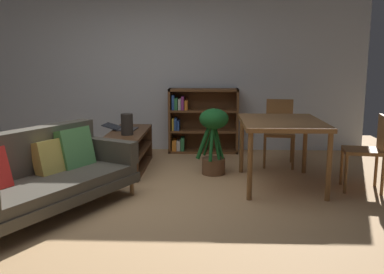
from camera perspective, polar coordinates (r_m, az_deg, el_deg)
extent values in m
plane|color=tan|center=(4.61, -9.04, -8.50)|extent=(8.16, 8.16, 0.00)
cube|color=silver|center=(7.03, -5.10, 9.30)|extent=(6.80, 0.10, 2.70)
cylinder|color=olive|center=(4.78, -8.06, -6.83)|extent=(0.04, 0.04, 0.15)
cylinder|color=olive|center=(5.22, -14.10, -5.56)|extent=(0.04, 0.04, 0.15)
cube|color=#474238|center=(4.38, -18.63, -7.16)|extent=(1.59, 2.02, 0.10)
cube|color=#474238|center=(4.35, -18.71, -5.91)|extent=(1.52, 1.94, 0.10)
cube|color=#474238|center=(4.53, -21.56, -1.90)|extent=(0.99, 1.66, 0.45)
cube|color=#474238|center=(4.90, -11.30, -1.70)|extent=(0.75, 0.49, 0.24)
cube|color=tan|center=(4.54, -18.49, -2.56)|extent=(0.33, 0.39, 0.36)
cube|color=#4C894C|center=(4.74, -15.49, -1.44)|extent=(0.40, 0.48, 0.44)
cube|color=#56351E|center=(6.48, -7.48, -0.56)|extent=(0.48, 0.04, 0.52)
cube|color=#56351E|center=(5.24, -9.80, -3.24)|extent=(0.48, 0.04, 0.52)
cube|color=#56351E|center=(5.86, -8.51, -1.78)|extent=(0.48, 1.29, 0.04)
cube|color=#56351E|center=(5.81, -8.58, 0.54)|extent=(0.48, 1.33, 0.04)
cube|color=#56351E|center=(5.91, -8.45, -4.02)|extent=(0.48, 1.29, 0.04)
cube|color=#333338|center=(5.96, -8.60, 1.05)|extent=(0.26, 0.32, 0.02)
cube|color=black|center=(6.02, -10.65, 1.44)|extent=(0.24, 0.31, 0.07)
cylinder|color=#2D2823|center=(5.53, -8.70, 1.68)|extent=(0.15, 0.15, 0.27)
cylinder|color=slate|center=(5.52, -8.71, 2.24)|extent=(0.08, 0.08, 0.01)
cylinder|color=brown|center=(5.57, 2.90, -3.90)|extent=(0.30, 0.30, 0.21)
cylinder|color=#195623|center=(5.49, 3.57, -0.67)|extent=(0.15, 0.05, 0.45)
cylinder|color=#195623|center=(5.57, 3.47, -0.37)|extent=(0.15, 0.19, 0.49)
cylinder|color=#195623|center=(5.59, 2.27, -0.35)|extent=(0.15, 0.22, 0.48)
cylinder|color=#195623|center=(5.47, 1.85, 0.09)|extent=(0.26, 0.08, 0.60)
cylinder|color=#195623|center=(5.39, 2.70, 0.06)|extent=(0.09, 0.24, 0.62)
cylinder|color=#195623|center=(5.47, 3.31, -1.01)|extent=(0.11, 0.13, 0.40)
ellipsoid|color=#195623|center=(5.45, 2.96, 2.46)|extent=(0.38, 0.38, 0.26)
cylinder|color=brown|center=(5.63, 6.66, -1.11)|extent=(0.06, 0.06, 0.73)
cylinder|color=brown|center=(4.54, 7.76, -3.94)|extent=(0.06, 0.06, 0.73)
cylinder|color=brown|center=(5.75, 14.88, -1.14)|extent=(0.06, 0.06, 0.73)
cylinder|color=brown|center=(4.69, 17.87, -3.88)|extent=(0.06, 0.06, 0.73)
cube|color=brown|center=(5.06, 11.91, 1.93)|extent=(0.93, 1.22, 0.05)
cylinder|color=brown|center=(5.91, 13.38, -2.21)|extent=(0.04, 0.04, 0.44)
cylinder|color=brown|center=(5.90, 9.69, -2.10)|extent=(0.04, 0.04, 0.44)
cylinder|color=brown|center=(6.32, 13.19, -1.39)|extent=(0.04, 0.04, 0.44)
cylinder|color=brown|center=(6.31, 9.74, -1.28)|extent=(0.04, 0.04, 0.44)
cube|color=brown|center=(6.06, 11.58, 0.48)|extent=(0.48, 0.51, 0.04)
cube|color=brown|center=(6.24, 11.62, 2.97)|extent=(0.38, 0.09, 0.44)
cylinder|color=brown|center=(5.05, 19.88, -4.72)|extent=(0.04, 0.04, 0.44)
cylinder|color=brown|center=(5.38, 19.39, -3.76)|extent=(0.04, 0.04, 0.44)
cylinder|color=brown|center=(5.12, 24.17, -4.82)|extent=(0.04, 0.04, 0.44)
cylinder|color=brown|center=(5.45, 23.41, -3.87)|extent=(0.04, 0.04, 0.44)
cube|color=brown|center=(5.19, 21.89, -1.73)|extent=(0.48, 0.45, 0.04)
cube|color=brown|center=(5.19, 24.14, 0.52)|extent=(0.10, 0.35, 0.39)
cube|color=brown|center=(6.83, -2.95, 2.22)|extent=(0.04, 0.35, 1.02)
cube|color=brown|center=(6.82, 6.01, 2.17)|extent=(0.04, 0.35, 1.02)
cube|color=brown|center=(6.76, 1.55, 6.34)|extent=(1.10, 0.35, 0.04)
cube|color=brown|center=(6.90, 1.51, -1.85)|extent=(1.10, 0.35, 0.04)
cube|color=brown|center=(6.96, 1.54, 2.39)|extent=(1.07, 0.04, 1.02)
cube|color=brown|center=(6.83, 1.52, 0.85)|extent=(1.07, 0.33, 0.04)
cube|color=brown|center=(6.79, 1.53, 3.57)|extent=(1.07, 0.33, 0.04)
cube|color=orange|center=(6.88, -2.33, -1.01)|extent=(0.07, 0.29, 0.17)
cube|color=silver|center=(6.86, -1.79, -1.09)|extent=(0.06, 0.21, 0.16)
cube|color=#337F47|center=(6.85, -1.26, -0.89)|extent=(0.06, 0.22, 0.21)
cube|color=gold|center=(6.81, -2.52, 1.77)|extent=(0.03, 0.23, 0.19)
cube|color=#2D5199|center=(6.80, -2.18, 1.77)|extent=(0.04, 0.22, 0.19)
cube|color=#2D5199|center=(6.81, -1.79, 1.63)|extent=(0.03, 0.27, 0.15)
cube|color=#2D5199|center=(6.76, -2.50, 4.67)|extent=(0.04, 0.22, 0.23)
cube|color=#337F47|center=(6.76, -2.11, 4.49)|extent=(0.05, 0.22, 0.19)
cube|color=silver|center=(6.76, -1.64, 4.43)|extent=(0.04, 0.24, 0.17)
cube|color=#993884|center=(6.76, -1.24, 4.59)|extent=(0.04, 0.25, 0.21)
cube|color=orange|center=(6.75, -0.77, 4.33)|extent=(0.05, 0.22, 0.15)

